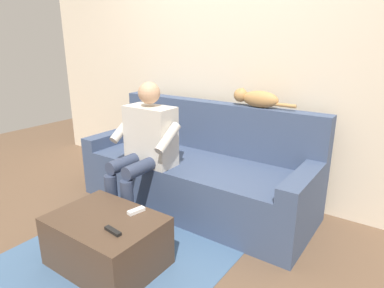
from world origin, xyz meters
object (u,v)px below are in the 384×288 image
remote_black (113,231)px  remote_white (136,211)px  cat_on_backrest (256,98)px  couch (198,173)px  coffee_table (107,241)px  person_solo_seated (145,143)px

remote_black → remote_white: size_ratio=1.10×
cat_on_backrest → couch: bearing=35.4°
remote_white → coffee_table: bearing=158.1°
person_solo_seated → coffee_table: bearing=110.3°
cat_on_backrest → remote_white: (0.28, 1.21, -0.63)m
coffee_table → remote_black: (-0.18, 0.09, 0.19)m
couch → person_solo_seated: size_ratio=1.83×
coffee_table → cat_on_backrest: bearing=-106.2°
person_solo_seated → remote_white: bearing=126.2°
cat_on_backrest → remote_white: cat_on_backrest is taller
person_solo_seated → remote_white: (-0.37, 0.51, -0.28)m
coffee_table → cat_on_backrest: cat_on_backrest is taller
couch → coffee_table: 1.10m
person_solo_seated → remote_black: 0.92m
couch → remote_white: size_ratio=17.37×
coffee_table → cat_on_backrest: size_ratio=1.32×
couch → coffee_table: bearing=90.0°
couch → cat_on_backrest: (-0.40, -0.29, 0.69)m
couch → remote_black: (-0.18, 1.19, 0.06)m
coffee_table → remote_white: bearing=-124.6°
couch → person_solo_seated: person_solo_seated is taller
couch → cat_on_backrest: 0.85m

